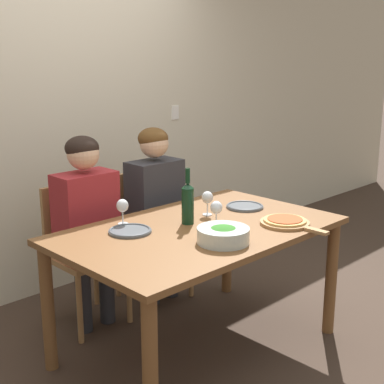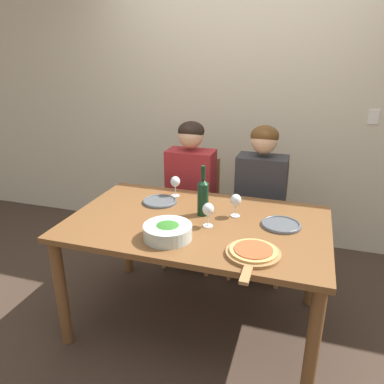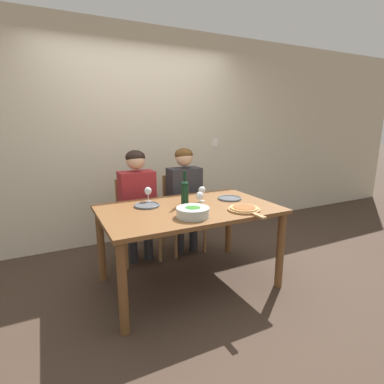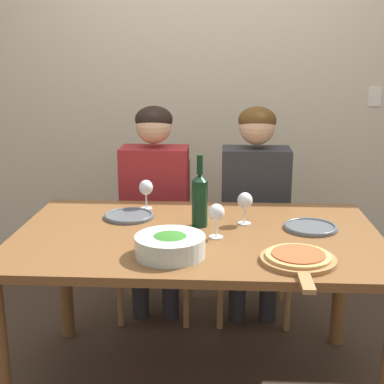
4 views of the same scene
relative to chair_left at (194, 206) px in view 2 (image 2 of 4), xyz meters
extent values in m
plane|color=#3D2D23|center=(0.28, -0.82, -0.51)|extent=(40.00, 40.00, 0.00)
cube|color=beige|center=(0.28, 0.59, 0.84)|extent=(10.00, 0.05, 2.70)
cube|color=white|center=(1.38, 0.56, 0.74)|extent=(0.08, 0.01, 0.12)
cube|color=brown|center=(0.28, -0.82, 0.25)|extent=(1.60, 0.99, 0.04)
cylinder|color=brown|center=(-0.47, -1.26, -0.14)|extent=(0.07, 0.07, 0.73)
cylinder|color=brown|center=(1.02, -1.26, -0.14)|extent=(0.07, 0.07, 0.73)
cylinder|color=brown|center=(-0.47, -0.38, -0.14)|extent=(0.07, 0.07, 0.73)
cylinder|color=brown|center=(1.02, -0.38, -0.14)|extent=(0.07, 0.07, 0.73)
cube|color=#9E7042|center=(0.00, -0.07, -0.04)|extent=(0.42, 0.42, 0.04)
cube|color=#9E7042|center=(0.00, 0.12, 0.19)|extent=(0.38, 0.03, 0.43)
cylinder|color=#9E7042|center=(-0.19, -0.26, -0.28)|extent=(0.04, 0.04, 0.44)
cylinder|color=#9E7042|center=(0.19, -0.26, -0.28)|extent=(0.04, 0.04, 0.44)
cylinder|color=#9E7042|center=(-0.19, 0.12, -0.28)|extent=(0.04, 0.04, 0.44)
cylinder|color=#9E7042|center=(0.19, 0.12, -0.28)|extent=(0.04, 0.04, 0.44)
cube|color=#9E7042|center=(0.57, -0.07, -0.04)|extent=(0.42, 0.42, 0.04)
cube|color=#9E7042|center=(0.57, 0.12, 0.19)|extent=(0.38, 0.03, 0.43)
cylinder|color=#9E7042|center=(0.38, -0.26, -0.28)|extent=(0.04, 0.04, 0.44)
cylinder|color=#9E7042|center=(0.76, -0.26, -0.28)|extent=(0.04, 0.04, 0.44)
cylinder|color=#9E7042|center=(0.38, 0.12, -0.28)|extent=(0.04, 0.04, 0.44)
cylinder|color=#9E7042|center=(0.76, 0.12, -0.28)|extent=(0.04, 0.04, 0.44)
cylinder|color=#28282D|center=(-0.09, -0.15, -0.27)|extent=(0.10, 0.10, 0.48)
cylinder|color=#28282D|center=(0.09, -0.15, -0.27)|extent=(0.10, 0.10, 0.48)
cube|color=maroon|center=(0.00, -0.09, 0.24)|extent=(0.38, 0.22, 0.54)
cylinder|color=maroon|center=(-0.20, -0.34, 0.10)|extent=(0.07, 0.31, 0.14)
cylinder|color=maroon|center=(0.20, -0.34, 0.10)|extent=(0.07, 0.31, 0.14)
sphere|color=#DBAD89|center=(0.00, -0.09, 0.63)|extent=(0.20, 0.20, 0.20)
ellipsoid|color=black|center=(0.00, -0.08, 0.67)|extent=(0.21, 0.21, 0.15)
cylinder|color=#28282D|center=(0.48, -0.15, -0.27)|extent=(0.10, 0.10, 0.48)
cylinder|color=#28282D|center=(0.66, -0.15, -0.27)|extent=(0.10, 0.10, 0.48)
cube|color=#2D2D33|center=(0.57, -0.09, 0.24)|extent=(0.38, 0.22, 0.54)
cylinder|color=#2D2D33|center=(0.37, -0.34, 0.10)|extent=(0.07, 0.31, 0.14)
cylinder|color=#2D2D33|center=(0.77, -0.34, 0.10)|extent=(0.07, 0.31, 0.14)
sphere|color=#DBAD89|center=(0.57, -0.09, 0.63)|extent=(0.20, 0.20, 0.20)
ellipsoid|color=#563819|center=(0.57, -0.08, 0.67)|extent=(0.21, 0.21, 0.15)
cylinder|color=black|center=(0.28, -0.72, 0.37)|extent=(0.07, 0.07, 0.21)
cone|color=black|center=(0.28, -0.72, 0.49)|extent=(0.07, 0.07, 0.03)
cylinder|color=black|center=(0.28, -0.72, 0.55)|extent=(0.03, 0.03, 0.09)
cylinder|color=silver|center=(0.18, -1.09, 0.30)|extent=(0.28, 0.28, 0.08)
ellipsoid|color=#2D6B23|center=(0.18, -1.09, 0.31)|extent=(0.23, 0.23, 0.09)
cylinder|color=#4C5156|center=(-0.06, -0.61, 0.27)|extent=(0.24, 0.24, 0.01)
torus|color=#4C5156|center=(-0.06, -0.61, 0.28)|extent=(0.24, 0.24, 0.01)
cylinder|color=#4C5156|center=(0.78, -0.74, 0.27)|extent=(0.24, 0.24, 0.01)
torus|color=#4C5156|center=(0.78, -0.74, 0.28)|extent=(0.24, 0.24, 0.01)
cylinder|color=#9E7042|center=(0.68, -1.13, 0.27)|extent=(0.29, 0.29, 0.02)
cube|color=#9E7042|center=(0.68, -1.34, 0.27)|extent=(0.04, 0.14, 0.02)
cylinder|color=tan|center=(0.68, -1.13, 0.29)|extent=(0.25, 0.25, 0.01)
cylinder|color=#AD4C28|center=(0.68, -1.13, 0.30)|extent=(0.20, 0.20, 0.01)
cylinder|color=silver|center=(0.00, -0.47, 0.27)|extent=(0.06, 0.06, 0.01)
cylinder|color=silver|center=(0.00, -0.47, 0.31)|extent=(0.01, 0.01, 0.07)
ellipsoid|color=silver|center=(0.00, -0.47, 0.38)|extent=(0.07, 0.07, 0.08)
ellipsoid|color=maroon|center=(0.00, -0.47, 0.36)|extent=(0.06, 0.06, 0.03)
cylinder|color=silver|center=(0.49, -0.68, 0.27)|extent=(0.06, 0.06, 0.01)
cylinder|color=silver|center=(0.49, -0.68, 0.31)|extent=(0.01, 0.01, 0.07)
ellipsoid|color=silver|center=(0.49, -0.68, 0.38)|extent=(0.07, 0.07, 0.08)
ellipsoid|color=maroon|center=(0.49, -0.68, 0.36)|extent=(0.06, 0.06, 0.03)
cylinder|color=silver|center=(0.36, -0.88, 0.27)|extent=(0.06, 0.06, 0.01)
cylinder|color=silver|center=(0.36, -0.88, 0.31)|extent=(0.01, 0.01, 0.07)
ellipsoid|color=silver|center=(0.36, -0.88, 0.38)|extent=(0.07, 0.07, 0.08)
ellipsoid|color=maroon|center=(0.36, -0.88, 0.36)|extent=(0.06, 0.06, 0.03)
camera|label=1|loc=(-1.79, -2.87, 1.20)|focal=50.00mm
camera|label=2|loc=(0.89, -2.85, 1.27)|focal=35.00mm
camera|label=3|loc=(-0.88, -3.22, 1.03)|focal=28.00mm
camera|label=4|loc=(0.38, -3.04, 1.04)|focal=50.00mm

